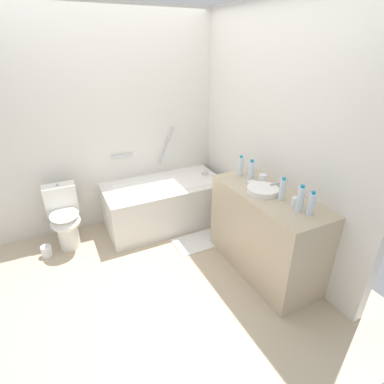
{
  "coord_description": "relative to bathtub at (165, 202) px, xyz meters",
  "views": [
    {
      "loc": [
        -0.68,
        -2.36,
        2.11
      ],
      "look_at": [
        0.5,
        0.05,
        0.78
      ],
      "focal_mm": 27.63,
      "sensor_mm": 36.0,
      "label": 1
    }
  ],
  "objects": [
    {
      "name": "water_bottle_2",
      "position": [
        0.57,
        -0.79,
        0.67
      ],
      "size": [
        0.06,
        0.06,
        0.22
      ],
      "color": "silver",
      "rests_on": "vanity_counter"
    },
    {
      "name": "soap_dish",
      "position": [
        0.57,
        -1.01,
        0.58
      ],
      "size": [
        0.09,
        0.06,
        0.02
      ],
      "primitive_type": "cube",
      "color": "white",
      "rests_on": "vanity_counter"
    },
    {
      "name": "wall_right_mirror",
      "position": [
        0.89,
        -0.81,
        0.97
      ],
      "size": [
        0.1,
        2.78,
        2.53
      ],
      "primitive_type": "cube",
      "color": "silver",
      "rests_on": "ground_plane"
    },
    {
      "name": "water_bottle_3",
      "position": [
        0.62,
        -1.73,
        0.67
      ],
      "size": [
        0.06,
        0.06,
        0.21
      ],
      "color": "silver",
      "rests_on": "vanity_counter"
    },
    {
      "name": "drinking_glass_1",
      "position": [
        0.65,
        -1.07,
        0.62
      ],
      "size": [
        0.08,
        0.08,
        0.1
      ],
      "primitive_type": "cylinder",
      "color": "white",
      "rests_on": "vanity_counter"
    },
    {
      "name": "toilet_paper_roll",
      "position": [
        -1.45,
        -0.08,
        -0.24
      ],
      "size": [
        0.11,
        0.11,
        0.13
      ],
      "primitive_type": "cylinder",
      "color": "white",
      "rests_on": "ground_plane"
    },
    {
      "name": "toilet",
      "position": [
        -1.2,
        0.04,
        0.07
      ],
      "size": [
        0.35,
        0.53,
        0.72
      ],
      "rotation": [
        0.0,
        0.0,
        -1.57
      ],
      "color": "white",
      "rests_on": "ground_plane"
    },
    {
      "name": "bath_mat",
      "position": [
        0.2,
        -0.6,
        -0.3
      ],
      "size": [
        0.61,
        0.36,
        0.01
      ],
      "primitive_type": "cube",
      "color": "white",
      "rests_on": "ground_plane"
    },
    {
      "name": "water_bottle_0",
      "position": [
        0.63,
        -0.9,
        0.66
      ],
      "size": [
        0.07,
        0.07,
        0.2
      ],
      "color": "silver",
      "rests_on": "vanity_counter"
    },
    {
      "name": "bathtub",
      "position": [
        0.0,
        0.0,
        0.0
      ],
      "size": [
        1.49,
        0.76,
        1.17
      ],
      "color": "silver",
      "rests_on": "ground_plane"
    },
    {
      "name": "sink_basin",
      "position": [
        0.53,
        -1.23,
        0.6
      ],
      "size": [
        0.3,
        0.3,
        0.05
      ],
      "primitive_type": "cylinder",
      "color": "white",
      "rests_on": "vanity_counter"
    },
    {
      "name": "vanity_counter",
      "position": [
        0.57,
        -1.28,
        0.13
      ],
      "size": [
        0.53,
        1.24,
        0.87
      ],
      "primitive_type": "cube",
      "color": "tan",
      "rests_on": "ground_plane"
    },
    {
      "name": "sink_faucet",
      "position": [
        0.71,
        -1.23,
        0.6
      ],
      "size": [
        0.12,
        0.15,
        0.07
      ],
      "color": "silver",
      "rests_on": "vanity_counter"
    },
    {
      "name": "water_bottle_4",
      "position": [
        0.58,
        -1.64,
        0.68
      ],
      "size": [
        0.06,
        0.06,
        0.24
      ],
      "color": "silver",
      "rests_on": "vanity_counter"
    },
    {
      "name": "ground_plane",
      "position": [
        -0.48,
        -0.81,
        -0.3
      ],
      "size": [
        3.64,
        3.64,
        0.0
      ],
      "primitive_type": "plane",
      "color": "#C1AD8E"
    },
    {
      "name": "water_bottle_1",
      "position": [
        0.59,
        -1.42,
        0.67
      ],
      "size": [
        0.06,
        0.06,
        0.22
      ],
      "color": "silver",
      "rests_on": "vanity_counter"
    },
    {
      "name": "drinking_glass_0",
      "position": [
        0.6,
        -1.57,
        0.61
      ],
      "size": [
        0.06,
        0.06,
        0.08
      ],
      "primitive_type": "cylinder",
      "color": "white",
      "rests_on": "vanity_counter"
    },
    {
      "name": "wall_back_tiled",
      "position": [
        -0.48,
        0.43,
        0.97
      ],
      "size": [
        3.04,
        0.1,
        2.53
      ],
      "primitive_type": "cube",
      "color": "silver",
      "rests_on": "ground_plane"
    }
  ]
}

